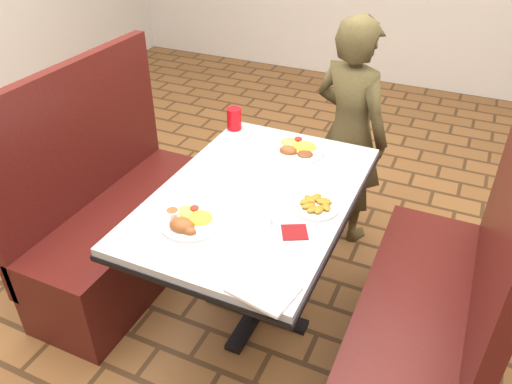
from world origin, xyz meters
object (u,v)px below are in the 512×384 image
Objects in this scene: diner_person at (349,134)px; red_tumbler at (234,119)px; near_dinner_plate at (189,219)px; dining_table at (256,210)px; booth_bench_right at (427,318)px; plantain_plate at (316,205)px; far_dinner_plate at (298,147)px; booth_bench_left at (121,223)px.

diner_person reaches higher than red_tumbler.
red_tumbler reaches higher than near_dinner_plate.
dining_table is at bearing 101.32° from diner_person.
near_dinner_plate is at bearing 97.70° from diner_person.
plantain_plate is at bearing -179.48° from booth_bench_right.
dining_table is 0.37m from near_dinner_plate.
booth_bench_right is 4.53× the size of far_dinner_plate.
near_dinner_plate is at bearing -114.40° from dining_table.
booth_bench_left reaches higher than dining_table.
plantain_plate is at bearing -39.04° from red_tumbler.
far_dinner_plate is (0.18, 0.73, -0.00)m from near_dinner_plate.
booth_bench_right reaches higher than near_dinner_plate.
near_dinner_plate is at bearing -25.92° from booth_bench_left.
dining_table is 6.12× the size of plantain_plate.
far_dinner_plate is (0.83, 0.41, 0.44)m from booth_bench_left.
booth_bench_left is 4.53× the size of far_dinner_plate.
booth_bench_right is at bearing -28.50° from far_dinner_plate.
plantain_plate is at bearing 36.88° from near_dinner_plate.
booth_bench_right is at bearing 0.52° from plantain_plate.
booth_bench_right is 10.39× the size of red_tumbler.
dining_table is 0.91× the size of diner_person.
far_dinner_plate is (-0.76, 0.41, 0.44)m from booth_bench_right.
dining_table is 1.01× the size of booth_bench_right.
dining_table is at bearing -54.71° from red_tumbler.
booth_bench_right is at bearing -23.71° from red_tumbler.
plantain_plate is (0.24, -0.42, -0.01)m from far_dinner_plate.
booth_bench_right reaches higher than dining_table.
diner_person is at bearing 34.46° from red_tumbler.
booth_bench_right is 0.68m from plantain_plate.
booth_bench_right is at bearing 148.03° from diner_person.
booth_bench_right is at bearing 0.00° from dining_table.
diner_person is 0.89m from plantain_plate.
booth_bench_left reaches higher than near_dinner_plate.
diner_person is at bearing 74.92° from near_dinner_plate.
booth_bench_right reaches higher than plantain_plate.
near_dinner_plate is (-0.94, -0.32, 0.45)m from booth_bench_right.
far_dinner_plate is at bearing 95.75° from diner_person.
near_dinner_plate is 1.22× the size of plantain_plate.
booth_bench_left is at bearing 154.08° from near_dinner_plate.
booth_bench_right is (1.60, 0.00, 0.00)m from booth_bench_left.
dining_table is at bearing -94.95° from far_dinner_plate.
booth_bench_left is at bearing 64.74° from diner_person.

